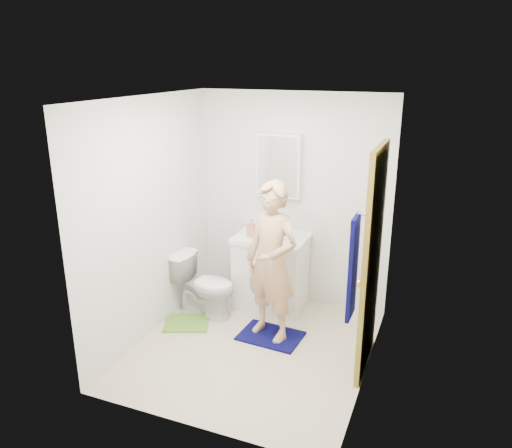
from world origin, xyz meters
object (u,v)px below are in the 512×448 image
Objects in this scene: vanity_cabinet at (271,273)px; soap_dispenser at (252,228)px; medicine_cabinet at (279,166)px; toilet at (205,285)px; towel at (353,268)px; toothbrush_cup at (282,231)px; man at (272,262)px.

soap_dispenser reaches higher than vanity_cabinet.
vanity_cabinet is at bearing -90.00° from medicine_cabinet.
towel is at bearing -117.63° from toilet.
toothbrush_cup is at bearing 36.17° from vanity_cabinet.
toothbrush_cup is 0.07× the size of man.
towel is (1.18, -1.48, 0.85)m from vanity_cabinet.
towel is 1.98m from soap_dispenser.
toothbrush_cup is (0.30, 0.16, -0.06)m from soap_dispenser.
soap_dispenser is 0.13× the size of man.
medicine_cabinet is at bearing 57.76° from soap_dispenser.
towel reaches higher than vanity_cabinet.
towel is at bearing -51.53° from vanity_cabinet.
toothbrush_cup is (0.71, 0.53, 0.55)m from toilet.
man is (0.84, -0.19, 0.48)m from toilet.
towel reaches higher than toilet.
medicine_cabinet is at bearing 90.00° from vanity_cabinet.
towel is at bearing -45.42° from soap_dispenser.
medicine_cabinet is 0.75m from soap_dispenser.
soap_dispenser is at bearing -156.04° from vanity_cabinet.
medicine_cabinet is 3.45× the size of soap_dispenser.
man is at bearing -69.73° from vanity_cabinet.
vanity_cabinet is 0.50× the size of man.
medicine_cabinet reaches higher than toilet.
man is (-0.94, 0.84, -0.42)m from towel.
man reaches higher than toilet.
toilet is at bearing -143.15° from toothbrush_cup.
medicine_cabinet is 2.11m from towel.
man is at bearing -74.68° from medicine_cabinet.
man reaches higher than vanity_cabinet.
toilet is at bearing -137.96° from soap_dispenser.
medicine_cabinet reaches higher than man.
medicine_cabinet is 0.73m from toothbrush_cup.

